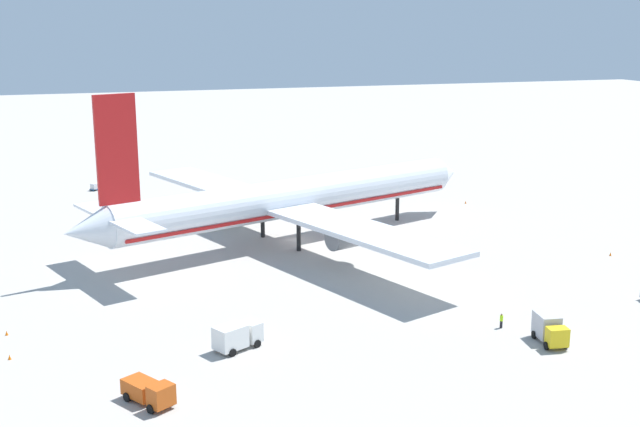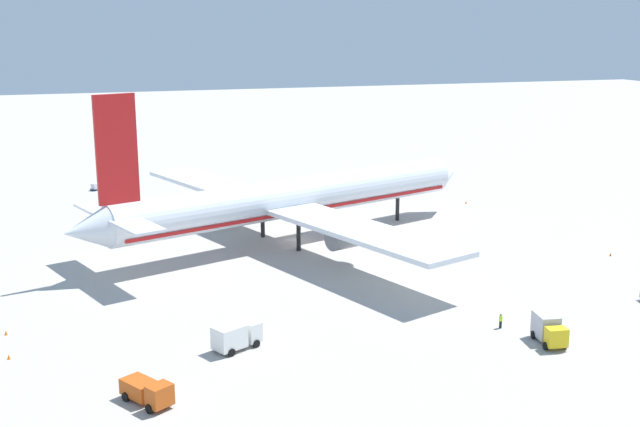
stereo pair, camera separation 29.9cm
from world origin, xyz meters
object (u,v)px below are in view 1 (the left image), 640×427
(airliner, at_px, (289,199))
(traffic_cone_1, at_px, (610,254))
(baggage_cart_0, at_px, (96,186))
(service_truck_0, at_px, (237,335))
(service_truck_2, at_px, (550,329))
(ground_worker_0, at_px, (501,321))
(traffic_cone_0, at_px, (10,357))
(service_truck_1, at_px, (149,391))
(traffic_cone_3, at_px, (7,333))
(traffic_cone_2, at_px, (466,202))

(airliner, bearing_deg, traffic_cone_1, -27.04)
(airliner, bearing_deg, baggage_cart_0, 118.44)
(service_truck_0, height_order, baggage_cart_0, service_truck_0)
(service_truck_2, height_order, ground_worker_0, service_truck_2)
(traffic_cone_0, bearing_deg, ground_worker_0, -8.48)
(airliner, xyz_separation_m, service_truck_1, (-28.03, -50.76, -5.90))
(airliner, distance_m, traffic_cone_3, 51.17)
(service_truck_0, bearing_deg, traffic_cone_3, 153.71)
(traffic_cone_3, bearing_deg, airliner, 34.30)
(traffic_cone_1, bearing_deg, traffic_cone_0, -171.49)
(service_truck_1, height_order, service_truck_2, service_truck_2)
(traffic_cone_1, bearing_deg, service_truck_0, -164.22)
(traffic_cone_1, bearing_deg, baggage_cart_0, 134.26)
(traffic_cone_1, bearing_deg, service_truck_1, -159.21)
(baggage_cart_0, bearing_deg, traffic_cone_1, -45.74)
(baggage_cart_0, xyz_separation_m, traffic_cone_0, (-12.85, -88.24, -0.54))
(baggage_cart_0, relative_size, traffic_cone_1, 5.24)
(traffic_cone_2, bearing_deg, traffic_cone_1, -84.18)
(service_truck_0, xyz_separation_m, baggage_cart_0, (-10.93, 92.98, -0.82))
(airliner, distance_m, baggage_cart_0, 59.84)
(traffic_cone_2, height_order, traffic_cone_3, same)
(traffic_cone_3, bearing_deg, ground_worker_0, -15.62)
(traffic_cone_0, bearing_deg, airliner, 41.09)
(traffic_cone_0, bearing_deg, baggage_cart_0, 81.72)
(airliner, bearing_deg, service_truck_2, -71.70)
(service_truck_2, bearing_deg, traffic_cone_3, 160.14)
(service_truck_0, height_order, traffic_cone_2, service_truck_0)
(airliner, xyz_separation_m, ground_worker_0, (13.59, -44.08, -6.27))
(service_truck_0, relative_size, traffic_cone_1, 10.82)
(airliner, xyz_separation_m, service_truck_2, (16.41, -49.62, -5.51))
(airliner, height_order, traffic_cone_1, airliner)
(service_truck_1, relative_size, ground_worker_0, 3.37)
(airliner, height_order, service_truck_0, airliner)
(service_truck_1, height_order, ground_worker_0, service_truck_1)
(baggage_cart_0, relative_size, traffic_cone_0, 5.24)
(ground_worker_0, bearing_deg, traffic_cone_1, 33.80)
(service_truck_0, distance_m, service_truck_2, 34.99)
(traffic_cone_1, bearing_deg, traffic_cone_3, -176.34)
(ground_worker_0, distance_m, traffic_cone_1, 37.89)
(service_truck_0, xyz_separation_m, service_truck_1, (-10.62, -10.10, -0.35))
(baggage_cart_0, bearing_deg, traffic_cone_3, -99.51)
(traffic_cone_0, distance_m, traffic_cone_2, 97.46)
(service_truck_0, distance_m, traffic_cone_2, 81.69)
(baggage_cart_0, distance_m, traffic_cone_1, 105.18)
(airliner, xyz_separation_m, traffic_cone_0, (-41.18, -35.91, -6.91))
(service_truck_0, distance_m, ground_worker_0, 31.19)
(service_truck_0, bearing_deg, service_truck_1, -136.46)
(baggage_cart_0, xyz_separation_m, traffic_cone_3, (-13.55, -80.89, -0.54))
(traffic_cone_0, bearing_deg, traffic_cone_2, 32.46)
(service_truck_2, height_order, traffic_cone_2, service_truck_2)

